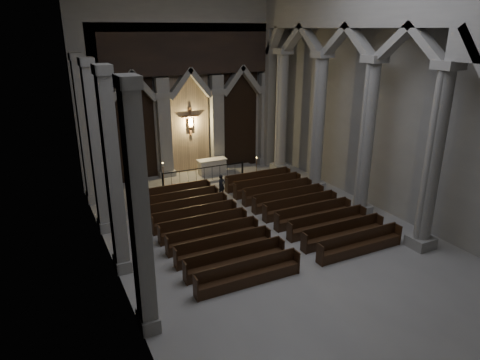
{
  "coord_description": "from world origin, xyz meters",
  "views": [
    {
      "loc": [
        -9.18,
        -14.14,
        9.17
      ],
      "look_at": [
        -0.72,
        3.0,
        2.39
      ],
      "focal_mm": 32.0,
      "sensor_mm": 36.0,
      "label": 1
    }
  ],
  "objects_px": {
    "pews": "(254,218)",
    "worshipper": "(222,186)",
    "candle_stand_right": "(256,172)",
    "altar": "(212,166)",
    "altar_rail": "(204,172)",
    "candle_stand_left": "(164,181)"
  },
  "relations": [
    {
      "from": "worshipper",
      "to": "candle_stand_left",
      "type": "bearing_deg",
      "value": 114.37
    },
    {
      "from": "altar_rail",
      "to": "pews",
      "type": "distance_m",
      "value": 6.67
    },
    {
      "from": "candle_stand_left",
      "to": "worshipper",
      "type": "height_order",
      "value": "candle_stand_left"
    },
    {
      "from": "candle_stand_left",
      "to": "worshipper",
      "type": "xyz_separation_m",
      "value": [
        2.6,
        -2.8,
        0.2
      ]
    },
    {
      "from": "altar_rail",
      "to": "candle_stand_left",
      "type": "distance_m",
      "value": 2.56
    },
    {
      "from": "candle_stand_left",
      "to": "candle_stand_right",
      "type": "bearing_deg",
      "value": -7.63
    },
    {
      "from": "candle_stand_right",
      "to": "pews",
      "type": "distance_m",
      "value": 7.05
    },
    {
      "from": "candle_stand_right",
      "to": "worshipper",
      "type": "height_order",
      "value": "candle_stand_right"
    },
    {
      "from": "candle_stand_right",
      "to": "pews",
      "type": "relative_size",
      "value": 0.14
    },
    {
      "from": "altar",
      "to": "worshipper",
      "type": "relative_size",
      "value": 1.48
    },
    {
      "from": "altar",
      "to": "altar_rail",
      "type": "height_order",
      "value": "altar"
    },
    {
      "from": "candle_stand_left",
      "to": "candle_stand_right",
      "type": "distance_m",
      "value": 6.01
    },
    {
      "from": "worshipper",
      "to": "pews",
      "type": "bearing_deg",
      "value": -109.59
    },
    {
      "from": "candle_stand_right",
      "to": "candle_stand_left",
      "type": "bearing_deg",
      "value": 172.37
    },
    {
      "from": "pews",
      "to": "altar",
      "type": "bearing_deg",
      "value": 82.6
    },
    {
      "from": "pews",
      "to": "worshipper",
      "type": "bearing_deg",
      "value": 88.96
    },
    {
      "from": "altar_rail",
      "to": "candle_stand_left",
      "type": "xyz_separation_m",
      "value": [
        -2.52,
        0.3,
        -0.27
      ]
    },
    {
      "from": "pews",
      "to": "candle_stand_right",
      "type": "bearing_deg",
      "value": 60.83
    },
    {
      "from": "pews",
      "to": "worshipper",
      "type": "xyz_separation_m",
      "value": [
        0.08,
        4.16,
        0.33
      ]
    },
    {
      "from": "candle_stand_left",
      "to": "candle_stand_right",
      "type": "xyz_separation_m",
      "value": [
        5.96,
        -0.8,
        -0.06
      ]
    },
    {
      "from": "altar",
      "to": "candle_stand_right",
      "type": "distance_m",
      "value": 2.94
    },
    {
      "from": "altar_rail",
      "to": "candle_stand_right",
      "type": "height_order",
      "value": "candle_stand_right"
    }
  ]
}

